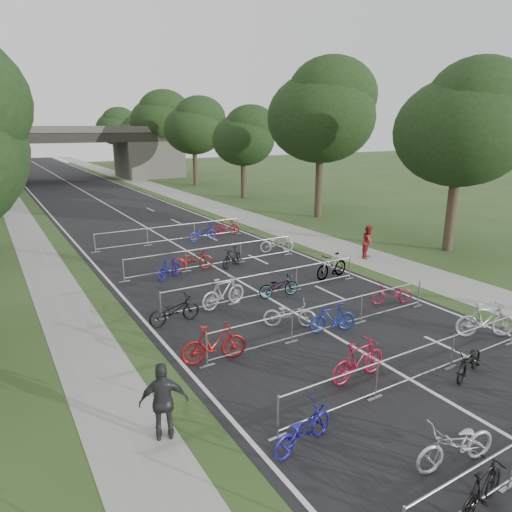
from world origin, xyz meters
The scene contains 39 objects.
road centered at (0.00, 50.00, 0.01)m, with size 11.00×140.00×0.01m, color black.
sidewalk_right centered at (8.00, 50.00, 0.01)m, with size 3.00×140.00×0.01m, color gray.
sidewalk_left centered at (-7.50, 50.00, 0.01)m, with size 2.00×140.00×0.01m, color gray.
lane_markings centered at (0.00, 50.00, 0.00)m, with size 0.12×140.00×0.00m, color silver.
overpass_bridge centered at (0.00, 65.00, 3.53)m, with size 31.00×8.00×7.05m.
tree_right_0 centered at (13.11, 15.93, 6.92)m, with size 7.17×7.17×10.93m.
tree_right_1 centered at (13.11, 27.93, 7.90)m, with size 8.18×8.18×12.47m.
tree_right_2 centered at (13.11, 39.93, 5.95)m, with size 6.16×6.16×9.39m.
tree_right_3 centered at (13.11, 51.93, 6.92)m, with size 7.17×7.17×10.93m.
tree_right_4 centered at (13.11, 63.93, 7.90)m, with size 8.18×8.18×12.47m.
tree_right_5 centered at (13.11, 75.93, 5.95)m, with size 6.16×6.16×9.39m.
tree_right_6 centered at (13.11, 87.93, 6.92)m, with size 7.17×7.17×10.93m.
barrier_row_2 centered at (0.00, 7.20, 0.55)m, with size 9.70×0.08×1.10m.
barrier_row_3 centered at (0.00, 11.00, 0.55)m, with size 9.70×0.08×1.10m.
barrier_row_4 centered at (0.00, 15.00, 0.55)m, with size 9.70×0.08×1.10m.
barrier_row_5 centered at (0.00, 20.00, 0.55)m, with size 9.70×0.08×1.10m.
barrier_row_6 centered at (0.00, 26.00, 0.55)m, with size 9.70×0.08×1.10m.
bike_4 centered at (-2.54, 3.55, 0.49)m, with size 0.46×1.62×0.98m, color black.
bike_5 centered at (-1.92, 4.53, 0.52)m, with size 0.69×1.98×1.04m, color #AFAFB7.
bike_8 centered at (-4.30, 6.66, 0.47)m, with size 0.63×1.81×0.95m, color navy.
bike_9 centered at (-1.28, 8.14, 0.60)m, with size 0.56×1.98×1.19m, color maroon.
bike_10 centered at (1.56, 6.63, 0.46)m, with size 0.61×1.75×0.92m, color black.
bike_11 centered at (4.30, 7.97, 0.61)m, with size 0.58×2.04×1.23m, color #9FA0A7.
bike_12 centered at (-4.30, 11.13, 0.61)m, with size 0.58×2.04×1.22m, color maroon.
bike_13 centered at (-0.88, 12.05, 0.49)m, with size 0.65×1.88×0.99m, color #A5A5AD.
bike_14 centered at (0.14, 10.94, 0.52)m, with size 0.48×1.72×1.03m, color navy.
bike_15 centered at (3.89, 11.72, 0.46)m, with size 0.62×1.76×0.93m, color maroon.
bike_16 centered at (-4.30, 14.41, 0.51)m, with size 0.68×1.95×1.02m, color black.
bike_17 centered at (-2.06, 14.90, 0.62)m, with size 0.58×2.05×1.23m, color #A1A0A7.
bike_18 centered at (0.44, 14.75, 0.46)m, with size 0.62×1.77×0.93m, color #999BA0.
bike_19 centered at (3.95, 15.51, 0.59)m, with size 0.56×1.97×1.18m, color #999BA0.
bike_20 centered at (-2.66, 19.37, 0.50)m, with size 0.47×1.66×1.00m, color navy.
bike_21 centered at (-1.21, 19.97, 0.56)m, with size 0.74×2.12×1.11m, color maroon.
bike_22 centered at (0.77, 19.51, 0.51)m, with size 0.48×1.70×1.02m, color black.
bike_23 centered at (4.30, 20.73, 0.51)m, with size 0.68×1.95×1.03m, color #9A99A1.
bike_26 centered at (1.81, 25.38, 0.50)m, with size 0.66×1.89×0.99m, color #1A1B93.
bike_27 centered at (3.82, 26.02, 0.53)m, with size 0.50×1.78×1.07m, color maroon.
pedestrian_b centered at (7.93, 17.22, 0.90)m, with size 0.87×0.68×1.79m, color maroon.
pedestrian_c centered at (-6.80, 8.52, 0.94)m, with size 1.10×0.46×1.87m, color #28292B.
Camera 1 is at (-9.62, -0.21, 6.87)m, focal length 32.00 mm.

